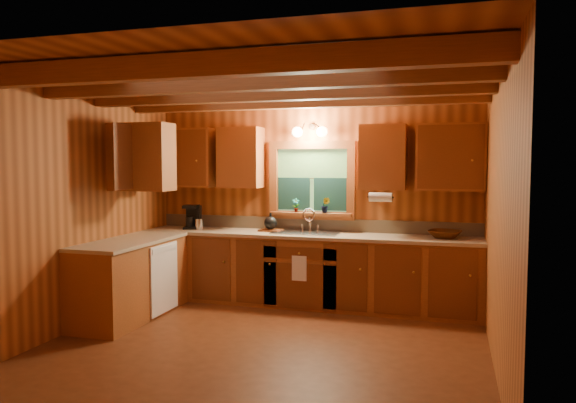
{
  "coord_description": "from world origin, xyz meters",
  "views": [
    {
      "loc": [
        1.71,
        -4.93,
        1.78
      ],
      "look_at": [
        0.0,
        0.8,
        1.35
      ],
      "focal_mm": 34.11,
      "sensor_mm": 36.0,
      "label": 1
    }
  ],
  "objects_px": {
    "coffee_maker": "(192,217)",
    "cutting_board": "(271,230)",
    "wicker_basket": "(445,234)",
    "sink": "(306,237)"
  },
  "relations": [
    {
      "from": "coffee_maker",
      "to": "wicker_basket",
      "type": "xyz_separation_m",
      "value": [
        3.24,
        0.01,
        -0.11
      ]
    },
    {
      "from": "cutting_board",
      "to": "sink",
      "type": "bearing_deg",
      "value": 1.11
    },
    {
      "from": "coffee_maker",
      "to": "wicker_basket",
      "type": "distance_m",
      "value": 3.24
    },
    {
      "from": "coffee_maker",
      "to": "cutting_board",
      "type": "distance_m",
      "value": 1.11
    },
    {
      "from": "cutting_board",
      "to": "wicker_basket",
      "type": "xyz_separation_m",
      "value": [
        2.14,
        -0.02,
        0.03
      ]
    },
    {
      "from": "cutting_board",
      "to": "wicker_basket",
      "type": "distance_m",
      "value": 2.14
    },
    {
      "from": "sink",
      "to": "wicker_basket",
      "type": "height_order",
      "value": "sink"
    },
    {
      "from": "sink",
      "to": "wicker_basket",
      "type": "xyz_separation_m",
      "value": [
        1.65,
        0.03,
        0.09
      ]
    },
    {
      "from": "sink",
      "to": "cutting_board",
      "type": "xyz_separation_m",
      "value": [
        -0.49,
        0.05,
        0.06
      ]
    },
    {
      "from": "coffee_maker",
      "to": "wicker_basket",
      "type": "bearing_deg",
      "value": -16.95
    }
  ]
}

